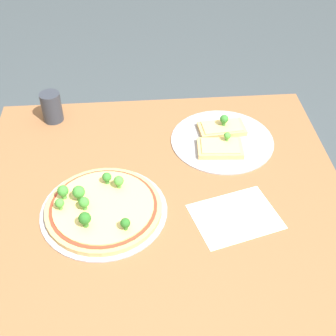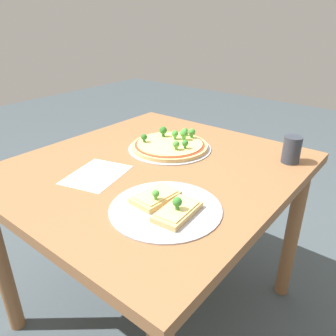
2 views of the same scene
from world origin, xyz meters
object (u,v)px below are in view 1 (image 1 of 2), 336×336
Objects in this scene: dining_table at (162,219)px; pizza_tray_slice at (222,139)px; pizza_tray_whole at (102,208)px; drinking_cup at (52,107)px.

dining_table is 0.31m from pizza_tray_slice.
pizza_tray_whole is at bearing 18.00° from dining_table.
pizza_tray_whole is 0.46m from drinking_cup.
pizza_tray_slice is 0.55m from drinking_cup.
pizza_tray_slice reaches higher than dining_table.
drinking_cup is at bearing -68.23° from pizza_tray_whole.
pizza_tray_slice is (-0.20, -0.22, 0.11)m from dining_table.
dining_table is 3.19× the size of pizza_tray_slice.
pizza_tray_whole reaches higher than pizza_tray_slice.
pizza_tray_whole is 3.37× the size of drinking_cup.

